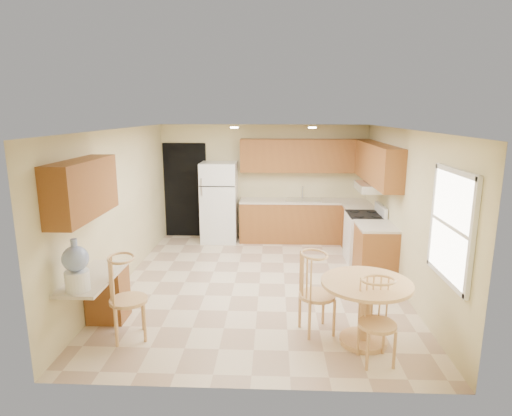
{
  "coord_description": "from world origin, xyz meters",
  "views": [
    {
      "loc": [
        0.22,
        -6.59,
        2.75
      ],
      "look_at": [
        -0.07,
        0.3,
        1.21
      ],
      "focal_mm": 30.0,
      "sensor_mm": 36.0,
      "label": 1
    }
  ],
  "objects_px": {
    "chair_table_a": "(318,288)",
    "chair_table_b": "(380,318)",
    "refrigerator": "(219,202)",
    "chair_desk": "(125,293)",
    "stove": "(364,237)",
    "dining_table": "(365,303)",
    "water_crock": "(76,267)"
  },
  "relations": [
    {
      "from": "dining_table",
      "to": "chair_desk",
      "type": "bearing_deg",
      "value": -178.16
    },
    {
      "from": "refrigerator",
      "to": "chair_desk",
      "type": "relative_size",
      "value": 1.64
    },
    {
      "from": "chair_table_b",
      "to": "chair_desk",
      "type": "distance_m",
      "value": 2.96
    },
    {
      "from": "stove",
      "to": "water_crock",
      "type": "xyz_separation_m",
      "value": [
        -3.92,
        -3.3,
        0.58
      ]
    },
    {
      "from": "dining_table",
      "to": "chair_table_b",
      "type": "relative_size",
      "value": 1.12
    },
    {
      "from": "stove",
      "to": "chair_table_a",
      "type": "xyz_separation_m",
      "value": [
        -1.14,
        -2.82,
        0.17
      ]
    },
    {
      "from": "chair_table_a",
      "to": "chair_table_b",
      "type": "relative_size",
      "value": 1.09
    },
    {
      "from": "refrigerator",
      "to": "dining_table",
      "type": "distance_m",
      "value": 4.78
    },
    {
      "from": "stove",
      "to": "chair_desk",
      "type": "relative_size",
      "value": 1.04
    },
    {
      "from": "dining_table",
      "to": "chair_table_b",
      "type": "distance_m",
      "value": 0.51
    },
    {
      "from": "chair_desk",
      "to": "water_crock",
      "type": "distance_m",
      "value": 0.65
    },
    {
      "from": "stove",
      "to": "chair_table_b",
      "type": "bearing_deg",
      "value": -98.92
    },
    {
      "from": "dining_table",
      "to": "chair_table_a",
      "type": "bearing_deg",
      "value": 164.75
    },
    {
      "from": "chair_table_b",
      "to": "water_crock",
      "type": "distance_m",
      "value": 3.42
    },
    {
      "from": "stove",
      "to": "chair_table_b",
      "type": "distance_m",
      "value": 3.52
    },
    {
      "from": "stove",
      "to": "dining_table",
      "type": "bearing_deg",
      "value": -101.31
    },
    {
      "from": "stove",
      "to": "dining_table",
      "type": "height_order",
      "value": "stove"
    },
    {
      "from": "refrigerator",
      "to": "water_crock",
      "type": "xyz_separation_m",
      "value": [
        -1.05,
        -4.52,
        0.19
      ]
    },
    {
      "from": "refrigerator",
      "to": "chair_table_a",
      "type": "distance_m",
      "value": 4.4
    },
    {
      "from": "chair_table_b",
      "to": "water_crock",
      "type": "xyz_separation_m",
      "value": [
        -3.38,
        0.17,
        0.46
      ]
    },
    {
      "from": "chair_table_b",
      "to": "chair_desk",
      "type": "xyz_separation_m",
      "value": [
        -2.93,
        0.41,
        0.05
      ]
    },
    {
      "from": "stove",
      "to": "water_crock",
      "type": "height_order",
      "value": "water_crock"
    },
    {
      "from": "chair_desk",
      "to": "water_crock",
      "type": "bearing_deg",
      "value": -83.16
    },
    {
      "from": "chair_table_b",
      "to": "chair_table_a",
      "type": "bearing_deg",
      "value": -54.88
    },
    {
      "from": "water_crock",
      "to": "chair_table_b",
      "type": "bearing_deg",
      "value": -2.91
    },
    {
      "from": "chair_table_a",
      "to": "chair_table_b",
      "type": "bearing_deg",
      "value": 25.11
    },
    {
      "from": "chair_table_a",
      "to": "water_crock",
      "type": "relative_size",
      "value": 1.72
    },
    {
      "from": "stove",
      "to": "dining_table",
      "type": "xyz_separation_m",
      "value": [
        -0.59,
        -2.97,
        0.05
      ]
    },
    {
      "from": "water_crock",
      "to": "stove",
      "type": "bearing_deg",
      "value": 40.06
    },
    {
      "from": "stove",
      "to": "dining_table",
      "type": "distance_m",
      "value": 3.03
    },
    {
      "from": "water_crock",
      "to": "chair_table_a",
      "type": "bearing_deg",
      "value": 9.75
    },
    {
      "from": "dining_table",
      "to": "water_crock",
      "type": "bearing_deg",
      "value": -174.38
    }
  ]
}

